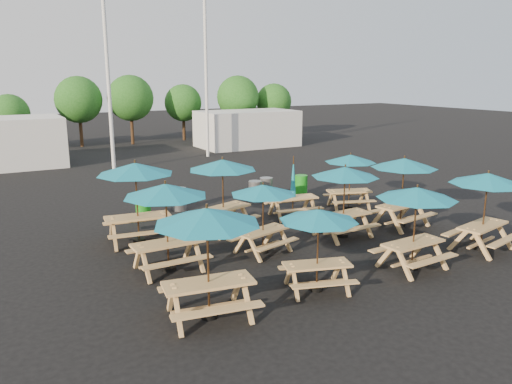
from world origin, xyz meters
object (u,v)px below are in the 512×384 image
picnic_unit_2 (135,173)px  picnic_unit_3 (319,220)px  picnic_unit_8 (293,192)px  waste_bin_4 (301,185)px  picnic_unit_9 (488,183)px  waste_bin_0 (143,206)px  picnic_unit_7 (345,176)px  picnic_unit_0 (207,222)px  picnic_unit_5 (223,169)px  picnic_unit_6 (417,198)px  waste_bin_1 (179,199)px  picnic_unit_10 (404,167)px  picnic_unit_1 (166,195)px  picnic_unit_11 (350,161)px  waste_bin_2 (255,191)px  waste_bin_3 (266,188)px  picnic_unit_4 (263,193)px

picnic_unit_2 → picnic_unit_3: picnic_unit_2 is taller
picnic_unit_8 → waste_bin_4: bearing=60.3°
picnic_unit_9 → waste_bin_0: bearing=121.6°
picnic_unit_7 → picnic_unit_8: 2.93m
picnic_unit_0 → picnic_unit_9: picnic_unit_0 is taller
picnic_unit_5 → picnic_unit_6: size_ratio=1.25×
picnic_unit_2 → waste_bin_4: bearing=26.1°
picnic_unit_5 → picnic_unit_2: bearing=157.7°
picnic_unit_2 → waste_bin_4: picnic_unit_2 is taller
picnic_unit_2 → waste_bin_1: (2.48, 3.01, -1.77)m
picnic_unit_10 → picnic_unit_2: bearing=153.8°
picnic_unit_0 → picnic_unit_1: bearing=96.0°
picnic_unit_11 → waste_bin_4: (-0.38, 2.77, -1.43)m
picnic_unit_6 → picnic_unit_10: bearing=46.1°
waste_bin_0 → waste_bin_2: same height
picnic_unit_0 → waste_bin_0: bearing=91.3°
picnic_unit_8 → picnic_unit_11: picnic_unit_8 is taller
waste_bin_2 → waste_bin_3: same height
picnic_unit_1 → waste_bin_4: picnic_unit_1 is taller
picnic_unit_8 → picnic_unit_4: bearing=-126.6°
picnic_unit_6 → waste_bin_3: bearing=82.8°
picnic_unit_0 → waste_bin_1: (2.58, 8.67, -1.70)m
picnic_unit_10 → waste_bin_2: picnic_unit_10 is taller
waste_bin_0 → picnic_unit_7: bearing=-47.0°
picnic_unit_3 → waste_bin_0: picnic_unit_3 is taller
waste_bin_1 → waste_bin_4: same height
picnic_unit_2 → picnic_unit_10: 8.84m
waste_bin_1 → waste_bin_4: (5.54, -0.19, 0.00)m
picnic_unit_5 → waste_bin_0: picnic_unit_5 is taller
waste_bin_1 → waste_bin_3: (3.94, 0.08, 0.00)m
picnic_unit_11 → waste_bin_4: bearing=117.4°
picnic_unit_0 → picnic_unit_8: size_ratio=1.13×
picnic_unit_4 → picnic_unit_6: bearing=-61.4°
waste_bin_0 → waste_bin_1: (1.53, 0.34, 0.00)m
picnic_unit_7 → picnic_unit_9: bearing=-48.7°
picnic_unit_7 → waste_bin_3: bearing=82.9°
picnic_unit_5 → waste_bin_3: picnic_unit_5 is taller
picnic_unit_1 → picnic_unit_7: (5.90, 0.01, -0.07)m
picnic_unit_9 → waste_bin_3: size_ratio=2.93×
picnic_unit_6 → waste_bin_2: (-0.15, 8.48, -1.54)m
waste_bin_2 → picnic_unit_10: bearing=-63.5°
picnic_unit_3 → waste_bin_4: (5.27, 8.46, -1.35)m
picnic_unit_1 → picnic_unit_11: 8.80m
picnic_unit_1 → waste_bin_2: size_ratio=2.74×
picnic_unit_3 → waste_bin_0: (-1.80, 8.32, -1.35)m
picnic_unit_3 → picnic_unit_4: 2.94m
picnic_unit_5 → picnic_unit_8: picnic_unit_5 is taller
picnic_unit_2 → picnic_unit_5: picnic_unit_2 is taller
picnic_unit_0 → picnic_unit_6: size_ratio=1.14×
waste_bin_1 → waste_bin_4: 5.54m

